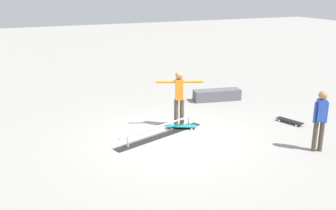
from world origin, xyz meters
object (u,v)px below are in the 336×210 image
(skateboard_main, at_px, (182,126))
(loose_skateboard_black, at_px, (290,121))
(grind_rail, at_px, (160,132))
(skate_ledge, at_px, (217,95))
(skater_main, at_px, (179,95))
(bystander_blue_shirt, at_px, (320,118))

(skateboard_main, bearing_deg, loose_skateboard_black, -169.17)
(loose_skateboard_black, bearing_deg, grind_rail, -115.59)
(skate_ledge, distance_m, loose_skateboard_black, 2.95)
(grind_rail, relative_size, skater_main, 1.73)
(skateboard_main, bearing_deg, grind_rail, 47.74)
(bystander_blue_shirt, bearing_deg, grind_rail, -13.86)
(grind_rail, height_order, bystander_blue_shirt, bystander_blue_shirt)
(bystander_blue_shirt, xyz_separation_m, loose_skateboard_black, (-0.71, -1.81, -0.76))
(skateboard_main, relative_size, loose_skateboard_black, 0.98)
(skate_ledge, xyz_separation_m, loose_skateboard_black, (-0.74, 2.86, -0.11))
(skater_main, distance_m, skateboard_main, 0.86)
(skate_ledge, bearing_deg, skater_main, 39.33)
(skate_ledge, relative_size, loose_skateboard_black, 1.95)
(grind_rail, relative_size, bystander_blue_shirt, 1.85)
(skate_ledge, relative_size, skater_main, 1.01)
(grind_rail, xyz_separation_m, bystander_blue_shirt, (-3.07, 2.33, 0.70))
(grind_rail, relative_size, skate_ledge, 1.71)
(grind_rail, distance_m, skater_main, 1.17)
(grind_rail, bearing_deg, loose_skateboard_black, 152.52)
(skateboard_main, height_order, loose_skateboard_black, same)
(skate_ledge, xyz_separation_m, bystander_blue_shirt, (-0.03, 4.66, 0.65))
(grind_rail, bearing_deg, bystander_blue_shirt, 123.16)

